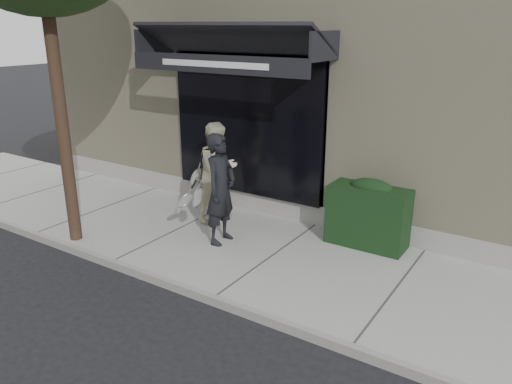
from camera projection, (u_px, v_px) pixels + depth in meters
The scene contains 7 objects.
ground at pixel (273, 262), 8.05m from camera, with size 80.00×80.00×0.00m, color black.
sidewalk at pixel (273, 258), 8.03m from camera, with size 20.00×3.00×0.12m, color gray.
curb at pixel (214, 300), 6.80m from camera, with size 20.00×0.10×0.14m, color gray.
building_facade at pixel (389, 66), 11.11m from camera, with size 14.30×8.04×5.64m.
hedge at pixel (369, 214), 8.27m from camera, with size 1.30×0.70×1.14m.
pedestrian_front at pixel (220, 189), 8.22m from camera, with size 0.84×0.90×1.87m.
pedestrian_back at pixel (218, 172), 9.20m from camera, with size 0.83×0.99×1.86m.
Camera 1 is at (3.73, -6.24, 3.65)m, focal length 35.00 mm.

